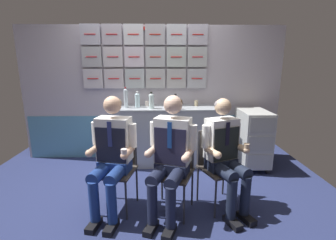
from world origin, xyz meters
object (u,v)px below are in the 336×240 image
Objects in this scene: folding_chair_left at (118,161)px; crew_member_center at (170,153)px; folding_chair_center at (175,163)px; service_trolley at (253,137)px; paper_cup_tan at (147,103)px; crew_member_left at (112,152)px; crew_member_right at (226,152)px; sparkling_bottle_green at (137,100)px; folding_chair_right at (216,159)px.

folding_chair_left is 0.64m from crew_member_center.
service_trolley is at bearing 40.54° from folding_chair_center.
crew_member_left is at bearing -101.34° from paper_cup_tan.
crew_member_right is at bearing -5.87° from folding_chair_center.
sparkling_bottle_green is (-1.05, 1.31, 0.36)m from crew_member_right.
service_trolley is 1.80m from crew_member_center.
paper_cup_tan is (0.29, 1.42, 0.27)m from crew_member_left.
sparkling_bottle_green reaches higher than folding_chair_right.
crew_member_right reaches higher than service_trolley.
crew_member_right is (0.53, -0.05, 0.15)m from folding_chair_center.
folding_chair_center is at bearing -139.46° from service_trolley.
sparkling_bottle_green is at bearing -149.19° from paper_cup_tan.
paper_cup_tan is at bearing 105.58° from folding_chair_center.
service_trolley is at bearing 57.50° from crew_member_right.
paper_cup_tan is (-0.32, 1.49, 0.25)m from crew_member_center.
crew_member_left is at bearing -171.07° from folding_chair_right.
folding_chair_center is 0.48m from folding_chair_right.
folding_chair_center is at bearing 6.99° from crew_member_left.
crew_member_left is at bearing -178.75° from crew_member_right.
folding_chair_center is at bearing -67.85° from sparkling_bottle_green.
service_trolley is at bearing 43.08° from crew_member_center.
crew_member_right reaches higher than folding_chair_left.
sparkling_bottle_green is 0.18m from paper_cup_tan.
crew_member_left reaches higher than folding_chair_left.
folding_chair_center is at bearing -74.42° from paper_cup_tan.
folding_chair_center is at bearing 70.09° from crew_member_center.
sparkling_bottle_green reaches higher than paper_cup_tan.
crew_member_right is at bearing -67.62° from folding_chair_right.
folding_chair_center is 1.46m from paper_cup_tan.
service_trolley is at bearing -6.16° from sparkling_bottle_green.
crew_member_center is (-1.30, -1.22, 0.23)m from service_trolley.
crew_member_center reaches higher than service_trolley.
folding_chair_left is 0.68× the size of crew_member_left.
paper_cup_tan is at bearing 102.09° from crew_member_center.
crew_member_left is 1.16m from folding_chair_right.
crew_member_left is at bearing 173.42° from crew_member_center.
folding_chair_right is at bearing 8.93° from crew_member_left.
crew_member_center is (-0.05, -0.15, 0.18)m from folding_chair_center.
crew_member_left is (-1.91, -1.15, 0.22)m from service_trolley.
folding_chair_center is (0.63, -0.08, 0.00)m from folding_chair_left.
crew_member_left is 1.48× the size of folding_chair_right.
folding_chair_left is at bearing 78.24° from crew_member_left.
sparkling_bottle_green reaches higher than folding_chair_left.
paper_cup_tan is (-0.84, 1.24, 0.43)m from folding_chair_right.
crew_member_center is at bearing -154.79° from folding_chair_right.
folding_chair_center is (0.66, 0.08, -0.17)m from crew_member_left.
service_trolley is 0.69× the size of crew_member_center.
service_trolley is at bearing -9.54° from paper_cup_tan.
crew_member_center is 1.50× the size of folding_chair_right.
crew_member_right is at bearing -56.98° from paper_cup_tan.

